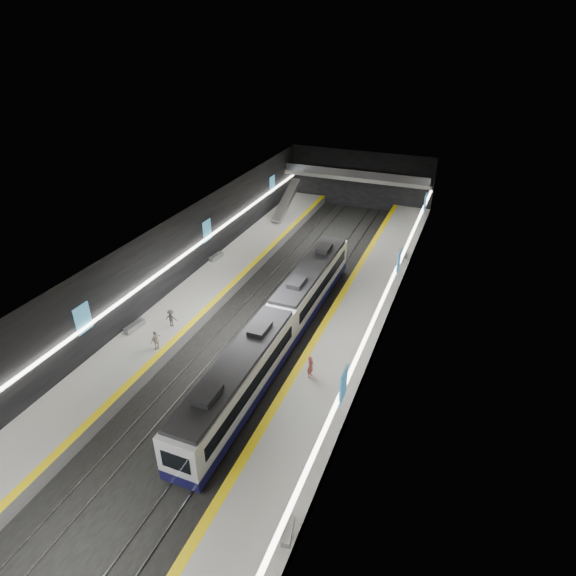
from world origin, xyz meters
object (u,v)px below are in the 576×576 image
at_px(bench_right_far, 403,253).
at_px(passenger_left_b, 171,318).
at_px(train, 280,324).
at_px(passenger_right_a, 311,367).
at_px(bench_right_near, 288,531).
at_px(bench_left_near, 134,326).
at_px(escalator, 286,201).
at_px(bench_left_far, 216,257).
at_px(passenger_left_a, 156,340).

bearing_deg(bench_right_far, passenger_left_b, -147.59).
distance_m(train, passenger_right_a, 5.52).
bearing_deg(bench_right_near, bench_left_near, 135.43).
bearing_deg(bench_left_near, bench_right_near, -26.67).
xyz_separation_m(bench_right_near, passenger_right_a, (-3.03, 11.95, 0.68)).
height_order(bench_left_near, bench_right_far, bench_left_near).
xyz_separation_m(train, passenger_left_b, (-9.11, -1.95, -0.43)).
height_order(escalator, bench_right_far, escalator).
height_order(train, passenger_left_b, train).
height_order(escalator, bench_left_near, escalator).
distance_m(escalator, passenger_right_a, 33.07).
xyz_separation_m(bench_left_far, passenger_left_a, (3.66, -16.01, 0.62)).
bearing_deg(bench_left_near, bench_right_far, 57.51).
bearing_deg(bench_left_far, bench_right_near, -47.56).
relative_size(escalator, passenger_left_b, 5.19).
bearing_deg(passenger_left_a, train, 133.80).
bearing_deg(train, passenger_left_a, -148.24).
bearing_deg(passenger_left_a, bench_left_far, -155.07).
bearing_deg(bench_right_far, bench_left_near, -149.94).
height_order(train, passenger_left_a, train).
distance_m(escalator, passenger_left_b, 28.13).
xyz_separation_m(escalator, bench_left_near, (-1.77, -29.66, -1.65)).
height_order(bench_right_far, passenger_right_a, passenger_right_a).
relative_size(escalator, passenger_left_a, 4.67).
height_order(bench_right_near, bench_right_far, bench_right_far).
xyz_separation_m(bench_left_far, bench_right_near, (19.00, -26.61, -0.04)).
distance_m(bench_right_far, passenger_left_b, 26.41).
relative_size(escalator, bench_right_far, 4.32).
relative_size(escalator, bench_left_far, 4.07).
bearing_deg(bench_left_far, escalator, 89.47).
xyz_separation_m(bench_left_near, bench_left_far, (-0.23, 14.36, -0.01)).
bearing_deg(bench_right_near, passenger_left_b, 127.95).
xyz_separation_m(bench_right_far, passenger_left_b, (-15.75, -21.19, 0.54)).
bearing_deg(escalator, passenger_right_a, -65.00).
relative_size(bench_right_near, bench_right_far, 0.88).
bearing_deg(passenger_right_a, bench_right_near, -159.19).
distance_m(bench_right_far, passenger_right_a, 23.22).
bearing_deg(bench_right_near, bench_left_far, 114.09).
height_order(bench_left_far, bench_right_far, bench_left_far).
xyz_separation_m(bench_left_near, bench_right_near, (18.77, -12.25, -0.05)).
height_order(escalator, passenger_right_a, escalator).
distance_m(bench_left_far, passenger_left_a, 16.43).
bearing_deg(bench_right_near, bench_right_far, 79.16).
xyz_separation_m(bench_left_near, passenger_right_a, (15.74, -0.30, 0.64)).
relative_size(train, bench_left_near, 14.95).
distance_m(train, escalator, 28.00).
height_order(bench_left_near, passenger_left_a, passenger_left_a).
relative_size(bench_left_near, passenger_left_b, 1.30).
height_order(bench_right_near, passenger_left_b, passenger_left_b).
bearing_deg(bench_right_near, train, 102.51).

